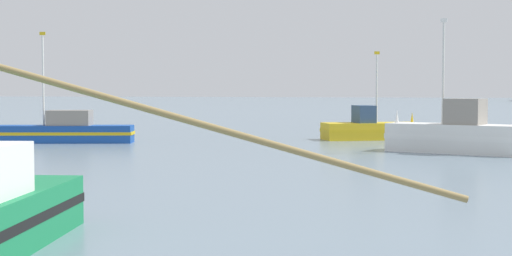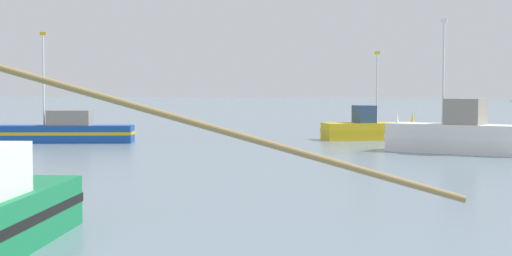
% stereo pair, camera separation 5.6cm
% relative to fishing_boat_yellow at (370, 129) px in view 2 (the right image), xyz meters
% --- Properties ---
extents(fishing_boat_yellow, '(6.68, 4.82, 5.79)m').
position_rel_fishing_boat_yellow_xyz_m(fishing_boat_yellow, '(0.00, 0.00, 0.00)').
color(fishing_boat_yellow, gold).
rests_on(fishing_boat_yellow, ground).
extents(fishing_boat_blue, '(9.53, 4.46, 6.83)m').
position_rel_fishing_boat_yellow_xyz_m(fishing_boat_blue, '(-18.21, -8.13, 0.01)').
color(fishing_boat_blue, '#19479E').
rests_on(fishing_boat_blue, ground).
extents(fishing_boat_white, '(7.37, 4.00, 6.99)m').
position_rel_fishing_boat_yellow_xyz_m(fishing_boat_white, '(5.58, -9.01, 0.27)').
color(fishing_boat_white, white).
rests_on(fishing_boat_white, ground).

